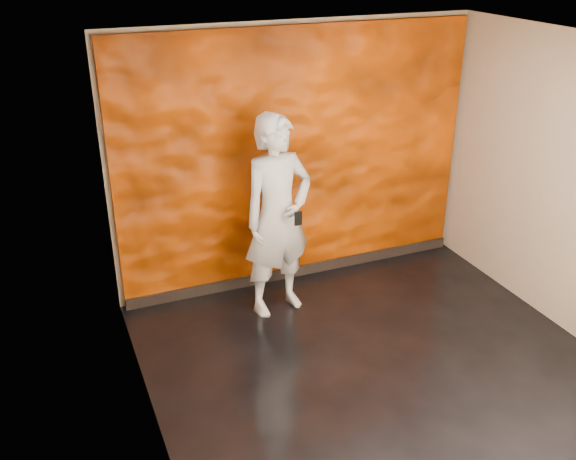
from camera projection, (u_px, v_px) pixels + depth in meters
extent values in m
cube|color=black|center=(383.00, 372.00, 5.72)|extent=(4.00, 4.00, 0.01)
cube|color=tan|center=(297.00, 156.00, 6.81)|extent=(4.00, 0.02, 2.80)
cube|color=tan|center=(144.00, 276.00, 4.44)|extent=(0.02, 4.00, 2.80)
cube|color=white|center=(408.00, 51.00, 4.54)|extent=(4.00, 4.00, 0.01)
cube|color=#E54F00|center=(298.00, 159.00, 6.78)|extent=(3.90, 0.06, 2.75)
cube|color=black|center=(299.00, 271.00, 7.31)|extent=(3.90, 0.04, 0.12)
imported|color=#9398A1|center=(278.00, 217.00, 6.28)|extent=(0.83, 0.63, 2.06)
cube|color=black|center=(298.00, 218.00, 6.00)|extent=(0.08, 0.02, 0.14)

